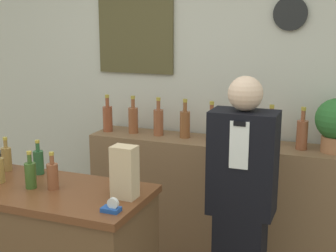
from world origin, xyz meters
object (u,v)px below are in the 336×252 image
object	(u,v)px
shopkeeper	(241,204)
tape_dispenser	(112,207)
paper_bag	(125,172)
potted_plant	(336,123)

from	to	relation	value
shopkeeper	tape_dispenser	world-z (taller)	shopkeeper
shopkeeper	paper_bag	bearing A→B (deg)	-128.65
shopkeeper	tape_dispenser	size ratio (longest dim) A/B	17.44
shopkeeper	tape_dispenser	bearing A→B (deg)	-120.02
shopkeeper	paper_bag	distance (m)	0.84
paper_bag	tape_dispenser	bearing A→B (deg)	-82.79
shopkeeper	potted_plant	xyz separation A→B (m)	(0.49, 0.69, 0.41)
potted_plant	shopkeeper	bearing A→B (deg)	-125.39
paper_bag	tape_dispenser	distance (m)	0.22
paper_bag	tape_dispenser	size ratio (longest dim) A/B	3.08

